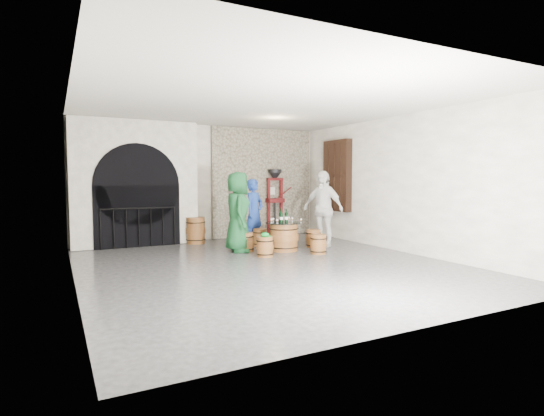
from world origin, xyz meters
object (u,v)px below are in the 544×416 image
barrel_stool_far (260,237)px  barrel_stool_right (313,239)px  wine_bottle_left (281,217)px  wine_bottle_center (286,217)px  person_white (323,209)px  corking_press (275,197)px  barrel_stool_left (246,242)px  person_green (238,212)px  barrel_table (284,237)px  side_barrel (196,230)px  person_blue (254,212)px  barrel_stool_near_left (265,247)px  wine_bottle_right (281,216)px  barrel_stool_near_right (318,244)px

barrel_stool_far → barrel_stool_right: size_ratio=1.00×
wine_bottle_left → wine_bottle_center: (0.13, -0.01, 0.00)m
barrel_stool_right → person_white: 0.79m
person_white → corking_press: size_ratio=0.96×
barrel_stool_left → person_green: 0.74m
barrel_table → barrel_stool_right: bearing=5.0°
wine_bottle_center → side_barrel: (-1.60, 2.07, -0.46)m
barrel_table → person_green: bearing=160.1°
barrel_stool_right → person_blue: bearing=138.9°
barrel_stool_near_left → barrel_stool_right: bearing=19.6°
barrel_table → barrel_stool_left: (-0.85, 0.31, -0.11)m
wine_bottle_center → wine_bottle_right: bearing=111.3°
barrel_stool_near_right → barrel_stool_near_left: (-1.24, 0.25, 0.00)m
person_white → wine_bottle_left: 1.27m
barrel_stool_near_right → barrel_stool_near_left: size_ratio=1.00×
barrel_stool_far → barrel_stool_near_right: size_ratio=1.00×
barrel_stool_left → person_white: bearing=-5.7°
barrel_stool_far → wine_bottle_center: (0.28, -0.89, 0.59)m
barrel_stool_right → wine_bottle_center: size_ratio=1.37×
barrel_stool_far → barrel_stool_near_left: (-0.54, -1.39, 0.00)m
wine_bottle_right → side_barrel: wine_bottle_right is taller
barrel_stool_near_right → person_white: person_white is taller
barrel_stool_near_left → wine_bottle_left: wine_bottle_left is taller
barrel_stool_far → side_barrel: bearing=138.3°
barrel_stool_right → barrel_stool_near_left: size_ratio=1.00×
person_green → person_blue: size_ratio=1.10×
barrel_table → barrel_stool_left: size_ratio=1.95×
wine_bottle_left → wine_bottle_center: bearing=-3.5°
person_white → wine_bottle_left: person_white is taller
wine_bottle_right → person_blue: bearing=105.6°
barrel_stool_far → corking_press: corking_press is taller
side_barrel → corking_press: (2.53, 0.29, 0.81)m
person_blue → side_barrel: 1.67m
barrel_stool_near_right → wine_bottle_left: (-0.56, 0.74, 0.59)m
person_white → wine_bottle_right: size_ratio=5.89×
person_white → wine_bottle_center: bearing=-107.5°
barrel_table → barrel_stool_near_right: 0.91m
wine_bottle_left → corking_press: bearing=65.6°
barrel_stool_near_right → side_barrel: size_ratio=0.64×
wine_bottle_right → barrel_stool_near_left: bearing=-139.1°
person_green → wine_bottle_center: bearing=-92.2°
barrel_stool_near_right → wine_bottle_center: size_ratio=1.37×
barrel_stool_left → person_blue: size_ratio=0.26×
barrel_stool_near_right → person_blue: size_ratio=0.26×
barrel_stool_far → wine_bottle_center: 1.10m
barrel_stool_near_right → person_green: (-1.52, 1.12, 0.72)m
barrel_stool_right → wine_bottle_right: size_ratio=1.37×
person_green → barrel_stool_far: bearing=-40.6°
wine_bottle_right → side_barrel: bearing=128.7°
barrel_stool_near_right → barrel_stool_far: bearing=113.5°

